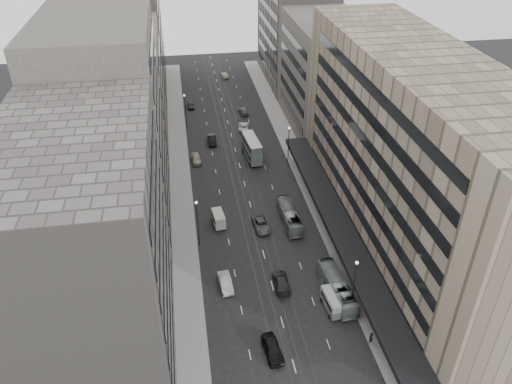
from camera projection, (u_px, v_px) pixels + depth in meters
ground at (274, 290)px, 70.71m from camera, size 220.00×220.00×0.00m
sidewalk_right at (296, 157)px, 103.36m from camera, size 4.00×125.00×0.15m
sidewalk_left at (180, 166)px, 100.12m from camera, size 4.00×125.00×0.15m
department_store at (410, 159)px, 72.12m from camera, size 19.20×60.00×30.00m
building_right_mid at (325, 75)px, 110.18m from camera, size 15.00×28.00×24.00m
building_right_far at (295, 30)px, 133.95m from camera, size 15.00×32.00×28.00m
building_left_a at (92, 263)px, 53.03m from camera, size 15.00×28.00×30.00m
building_left_b at (110, 134)px, 74.31m from camera, size 15.00×26.00×34.00m
building_left_c at (125, 95)px, 99.13m from camera, size 15.00×28.00×25.00m
building_left_d at (131, 40)px, 125.65m from camera, size 15.00×38.00×28.00m
lamp_right_near at (355, 280)px, 65.05m from camera, size 0.44×0.44×8.32m
lamp_right_far at (289, 141)px, 98.19m from camera, size 0.44×0.44×8.32m
lamp_left_near at (197, 218)px, 76.52m from camera, size 0.44×0.44×8.32m
lamp_left_far at (185, 108)px, 112.14m from camera, size 0.44×0.44×8.32m
bus_near at (337, 287)px, 69.16m from camera, size 3.18×10.60×2.91m
bus_far at (289, 216)px, 83.58m from camera, size 2.50×9.98×2.77m
double_decker at (252, 148)px, 101.61m from camera, size 3.23×8.56×4.58m
vw_microbus at (333, 302)px, 66.97m from camera, size 2.43×4.78×2.50m
panel_van at (218, 218)px, 83.04m from camera, size 2.23×4.00×2.42m
sedan_0 at (273, 349)px, 61.06m from camera, size 2.45×5.09×1.68m
sedan_1 at (226, 283)px, 70.95m from camera, size 2.04×4.78×1.53m
sedan_2 at (261, 224)px, 82.64m from camera, size 2.77×5.39×1.46m
sedan_3 at (281, 282)px, 71.14m from camera, size 2.29×5.30×1.52m
sedan_4 at (196, 159)px, 101.39m from camera, size 2.10×4.65×1.55m
sedan_5 at (212, 140)px, 108.41m from camera, size 1.77×4.95×1.62m
sedan_6 at (244, 126)px, 114.35m from camera, size 2.95×5.23×1.38m
sedan_7 at (243, 111)px, 121.50m from camera, size 2.34×4.76×1.33m
sedan_8 at (191, 105)px, 124.69m from camera, size 1.69×4.01×1.35m
sedan_9 at (225, 75)px, 142.86m from camera, size 1.88×4.17×1.33m
pedestrian at (371, 338)px, 62.26m from camera, size 0.75×0.67×1.73m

